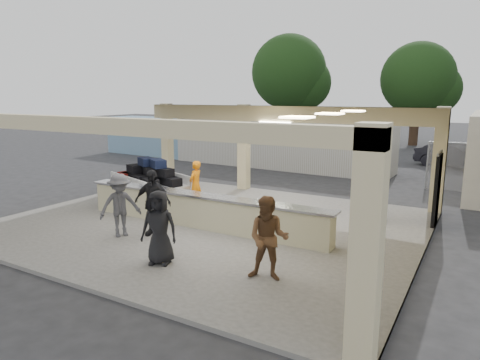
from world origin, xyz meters
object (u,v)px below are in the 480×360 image
Objects in this scene: passenger_b at (153,203)px; passenger_c at (120,205)px; car_dark at (455,156)px; passenger_a at (268,238)px; container_white at (278,143)px; baggage_counter at (200,210)px; baggage_handler at (196,184)px; passenger_d at (159,227)px; luggage_cart at (150,179)px; container_blue at (169,137)px; drum_fan at (370,205)px.

passenger_b is 0.87m from passenger_c.
passenger_a is at bearing -163.83° from car_dark.
baggage_counter is at bearing -72.72° from container_white.
passenger_b is at bearing -22.16° from passenger_c.
passenger_d reaches higher than baggage_handler.
luggage_cart is 1.73× the size of passenger_b.
passenger_b reaches higher than passenger_a.
container_white is at bearing 104.18° from baggage_counter.
passenger_c is at bearing -127.50° from baggage_counter.
container_blue is at bearing -140.19° from baggage_handler.
passenger_b is (0.73, -3.01, 0.11)m from baggage_handler.
baggage_handler reaches higher than car_dark.
drum_fan is 0.53× the size of passenger_c.
container_blue is at bearing 119.46° from passenger_a.
passenger_c is 2.40m from passenger_d.
baggage_counter is at bearing 87.24° from passenger_d.
baggage_handler is at bearing 97.04° from passenger_d.
baggage_handler is at bearing 129.08° from baggage_counter.
baggage_handler is 14.11m from container_blue.
passenger_a is (6.62, -3.81, 0.03)m from luggage_cart.
passenger_c is 16.89m from container_blue.
passenger_a is 0.97× the size of passenger_b.
passenger_c is at bearing -156.21° from passenger_b.
passenger_b is at bearing 149.97° from passenger_a.
passenger_d is (2.24, -4.50, 0.05)m from baggage_handler.
baggage_counter is at bearing -4.81° from luggage_cart.
luggage_cart is 1.78× the size of passenger_a.
baggage_handler is 3.09m from passenger_b.
baggage_handler is 3.53m from passenger_c.
passenger_c is at bearing 158.19° from passenger_a.
passenger_a is at bearing -82.81° from drum_fan.
car_dark is at bearing 56.29° from passenger_b.
passenger_c is at bearing -178.30° from car_dark.
luggage_cart is at bearing 134.52° from passenger_a.
container_white is (-1.55, 13.36, 0.38)m from passenger_c.
container_white reaches higher than passenger_a.
drum_fan is 0.54× the size of passenger_d.
luggage_cart reaches higher than drum_fan.
luggage_cart is at bearing 171.61° from car_dark.
passenger_b is 0.45× the size of car_dark.
passenger_b reaches higher than baggage_counter.
container_white reaches higher than passenger_d.
container_blue is at bearing 132.40° from baggage_counter.
baggage_handler reaches higher than luggage_cart.
car_dark is at bearing 56.06° from passenger_d.
drum_fan is 6.78m from passenger_d.
passenger_c is at bearing -51.33° from container_blue.
passenger_b is 0.19× the size of container_blue.
passenger_c reaches higher than baggage_counter.
baggage_handler is 0.40× the size of car_dark.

